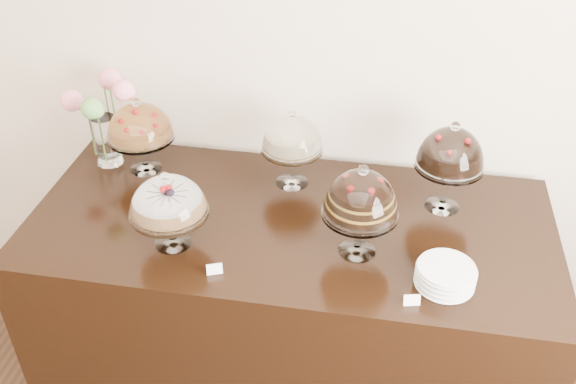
% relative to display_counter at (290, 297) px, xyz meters
% --- Properties ---
extents(wall_back, '(5.00, 0.04, 3.00)m').
position_rel_display_counter_xyz_m(wall_back, '(-0.24, 0.55, 1.05)').
color(wall_back, beige).
rests_on(wall_back, ground).
extents(display_counter, '(2.20, 1.00, 0.90)m').
position_rel_display_counter_xyz_m(display_counter, '(0.00, 0.00, 0.00)').
color(display_counter, black).
rests_on(display_counter, ground).
extents(cake_stand_sugar_sponge, '(0.31, 0.31, 0.34)m').
position_rel_display_counter_xyz_m(cake_stand_sugar_sponge, '(-0.44, -0.23, 0.66)').
color(cake_stand_sugar_sponge, white).
rests_on(cake_stand_sugar_sponge, display_counter).
extents(cake_stand_choco_layer, '(0.29, 0.29, 0.40)m').
position_rel_display_counter_xyz_m(cake_stand_choco_layer, '(0.29, -0.15, 0.71)').
color(cake_stand_choco_layer, white).
rests_on(cake_stand_choco_layer, display_counter).
extents(cake_stand_cheesecake, '(0.28, 0.28, 0.37)m').
position_rel_display_counter_xyz_m(cake_stand_cheesecake, '(-0.04, 0.28, 0.68)').
color(cake_stand_cheesecake, white).
rests_on(cake_stand_cheesecake, display_counter).
extents(cake_stand_dark_choco, '(0.29, 0.29, 0.41)m').
position_rel_display_counter_xyz_m(cake_stand_dark_choco, '(0.63, 0.21, 0.72)').
color(cake_stand_dark_choco, white).
rests_on(cake_stand_dark_choco, display_counter).
extents(cake_stand_fruit_tart, '(0.31, 0.31, 0.37)m').
position_rel_display_counter_xyz_m(cake_stand_fruit_tart, '(-0.74, 0.27, 0.68)').
color(cake_stand_fruit_tart, white).
rests_on(cake_stand_fruit_tart, display_counter).
extents(flower_vase, '(0.34, 0.35, 0.43)m').
position_rel_display_counter_xyz_m(flower_vase, '(-0.93, 0.31, 0.71)').
color(flower_vase, white).
rests_on(flower_vase, display_counter).
extents(plate_stack, '(0.22, 0.22, 0.08)m').
position_rel_display_counter_xyz_m(plate_stack, '(0.63, -0.28, 0.49)').
color(plate_stack, white).
rests_on(plate_stack, display_counter).
extents(price_card_left, '(0.06, 0.04, 0.04)m').
position_rel_display_counter_xyz_m(price_card_left, '(-0.22, -0.37, 0.47)').
color(price_card_left, white).
rests_on(price_card_left, display_counter).
extents(price_card_right, '(0.06, 0.03, 0.04)m').
position_rel_display_counter_xyz_m(price_card_right, '(0.51, -0.41, 0.47)').
color(price_card_right, white).
rests_on(price_card_right, display_counter).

